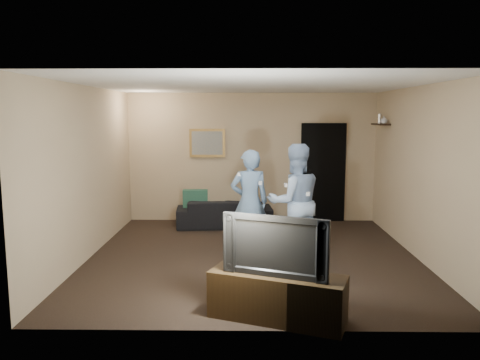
{
  "coord_description": "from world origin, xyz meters",
  "views": [
    {
      "loc": [
        -0.1,
        -6.98,
        2.17
      ],
      "look_at": [
        -0.2,
        0.3,
        1.15
      ],
      "focal_mm": 35.0,
      "sensor_mm": 36.0,
      "label": 1
    }
  ],
  "objects_px": {
    "tv_console": "(277,297)",
    "wii_player_right": "(295,202)",
    "television": "(278,244)",
    "wii_player_left": "(249,202)",
    "sofa": "(224,213)"
  },
  "relations": [
    {
      "from": "wii_player_right",
      "to": "tv_console",
      "type": "bearing_deg",
      "value": -100.46
    },
    {
      "from": "television",
      "to": "wii_player_left",
      "type": "xyz_separation_m",
      "value": [
        -0.28,
        2.41,
        -0.01
      ]
    },
    {
      "from": "tv_console",
      "to": "wii_player_left",
      "type": "xyz_separation_m",
      "value": [
        -0.28,
        2.41,
        0.57
      ]
    },
    {
      "from": "tv_console",
      "to": "wii_player_right",
      "type": "relative_size",
      "value": 0.82
    },
    {
      "from": "television",
      "to": "wii_player_right",
      "type": "relative_size",
      "value": 0.64
    },
    {
      "from": "tv_console",
      "to": "wii_player_right",
      "type": "distance_m",
      "value": 2.26
    },
    {
      "from": "television",
      "to": "wii_player_left",
      "type": "relative_size",
      "value": 0.68
    },
    {
      "from": "wii_player_left",
      "to": "wii_player_right",
      "type": "bearing_deg",
      "value": -21.54
    },
    {
      "from": "television",
      "to": "wii_player_left",
      "type": "height_order",
      "value": "wii_player_left"
    },
    {
      "from": "sofa",
      "to": "wii_player_left",
      "type": "relative_size",
      "value": 1.12
    },
    {
      "from": "sofa",
      "to": "tv_console",
      "type": "relative_size",
      "value": 1.28
    },
    {
      "from": "sofa",
      "to": "television",
      "type": "bearing_deg",
      "value": 95.25
    },
    {
      "from": "wii_player_right",
      "to": "television",
      "type": "bearing_deg",
      "value": -100.46
    },
    {
      "from": "sofa",
      "to": "wii_player_right",
      "type": "distance_m",
      "value": 2.44
    },
    {
      "from": "tv_console",
      "to": "television",
      "type": "relative_size",
      "value": 1.28
    }
  ]
}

